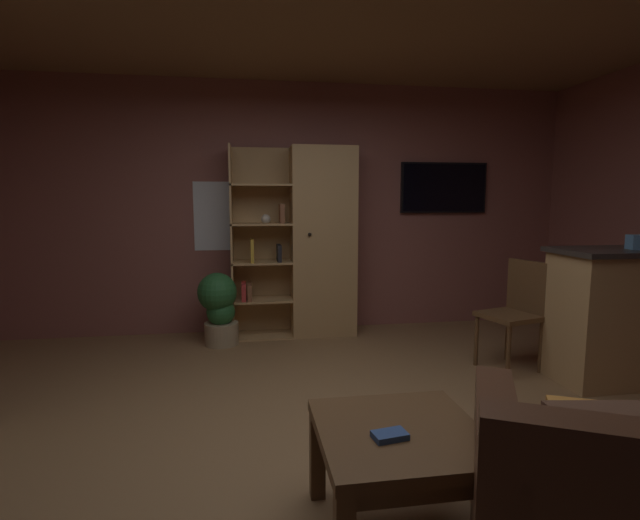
{
  "coord_description": "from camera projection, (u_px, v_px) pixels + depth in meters",
  "views": [
    {
      "loc": [
        -0.47,
        -2.57,
        1.43
      ],
      "look_at": [
        0.0,
        0.4,
        1.05
      ],
      "focal_mm": 26.66,
      "sensor_mm": 36.0,
      "label": 1
    }
  ],
  "objects": [
    {
      "name": "floor",
      "position": [
        331.0,
        448.0,
        2.77
      ],
      "size": [
        6.25,
        5.2,
        0.02
      ],
      "primitive_type": "cube",
      "color": "olive",
      "rests_on": "ground"
    },
    {
      "name": "wall_back",
      "position": [
        288.0,
        209.0,
        5.18
      ],
      "size": [
        6.37,
        0.06,
        2.67
      ],
      "primitive_type": "cube",
      "color": "#8E544C",
      "rests_on": "ground"
    },
    {
      "name": "window_pane_back",
      "position": [
        224.0,
        216.0,
        5.05
      ],
      "size": [
        0.62,
        0.01,
        0.73
      ],
      "primitive_type": "cube",
      "color": "white"
    },
    {
      "name": "bookshelf_cabinet",
      "position": [
        314.0,
        243.0,
        5.0
      ],
      "size": [
        1.29,
        0.41,
        1.97
      ],
      "color": "tan",
      "rests_on": "ground"
    },
    {
      "name": "tissue_box",
      "position": [
        637.0,
        242.0,
        3.59
      ],
      "size": [
        0.15,
        0.15,
        0.11
      ],
      "primitive_type": "cube",
      "rotation": [
        0.0,
        0.0,
        -0.28
      ],
      "color": "#598CBF",
      "rests_on": "kitchen_bar_counter"
    },
    {
      "name": "coffee_table",
      "position": [
        399.0,
        448.0,
        2.0
      ],
      "size": [
        0.69,
        0.7,
        0.48
      ],
      "color": "brown",
      "rests_on": "ground"
    },
    {
      "name": "table_book_0",
      "position": [
        390.0,
        435.0,
        1.91
      ],
      "size": [
        0.15,
        0.11,
        0.03
      ],
      "primitive_type": "cube",
      "rotation": [
        0.0,
        0.0,
        0.17
      ],
      "color": "#2D4C8C",
      "rests_on": "coffee_table"
    },
    {
      "name": "dining_chair",
      "position": [
        517.0,
        307.0,
        4.02
      ],
      "size": [
        0.52,
        0.52,
        0.92
      ],
      "color": "brown",
      "rests_on": "ground"
    },
    {
      "name": "potted_floor_plant",
      "position": [
        219.0,
        306.0,
        4.69
      ],
      "size": [
        0.39,
        0.38,
        0.72
      ],
      "color": "#9E896B",
      "rests_on": "ground"
    },
    {
      "name": "wall_mounted_tv",
      "position": [
        444.0,
        188.0,
        5.36
      ],
      "size": [
        1.0,
        0.06,
        0.56
      ],
      "color": "black"
    }
  ]
}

